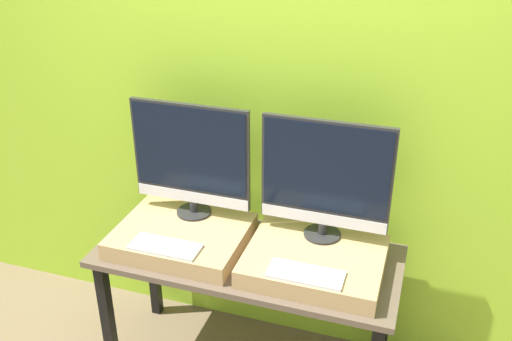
{
  "coord_description": "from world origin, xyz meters",
  "views": [
    {
      "loc": [
        0.71,
        -1.75,
        2.24
      ],
      "look_at": [
        0.0,
        0.43,
        1.08
      ],
      "focal_mm": 40.0,
      "sensor_mm": 36.0,
      "label": 1
    }
  ],
  "objects_px": {
    "monitor_left": "(191,158)",
    "keyboard_left": "(165,246)",
    "monitor_right": "(326,177)",
    "keyboard_right": "(306,274)"
  },
  "relations": [
    {
      "from": "monitor_right",
      "to": "keyboard_right",
      "type": "xyz_separation_m",
      "value": [
        0.0,
        -0.31,
        -0.29
      ]
    },
    {
      "from": "monitor_left",
      "to": "monitor_right",
      "type": "distance_m",
      "value": 0.64
    },
    {
      "from": "keyboard_right",
      "to": "keyboard_left",
      "type": "bearing_deg",
      "value": 180.0
    },
    {
      "from": "monitor_right",
      "to": "keyboard_right",
      "type": "relative_size",
      "value": 1.83
    },
    {
      "from": "monitor_right",
      "to": "keyboard_left",
      "type": "bearing_deg",
      "value": -153.82
    },
    {
      "from": "monitor_left",
      "to": "keyboard_left",
      "type": "xyz_separation_m",
      "value": [
        0.0,
        -0.31,
        -0.29
      ]
    },
    {
      "from": "keyboard_left",
      "to": "keyboard_right",
      "type": "xyz_separation_m",
      "value": [
        0.64,
        0.0,
        0.0
      ]
    },
    {
      "from": "monitor_left",
      "to": "keyboard_left",
      "type": "relative_size",
      "value": 1.83
    },
    {
      "from": "keyboard_left",
      "to": "monitor_right",
      "type": "xyz_separation_m",
      "value": [
        0.64,
        0.31,
        0.29
      ]
    },
    {
      "from": "monitor_right",
      "to": "keyboard_right",
      "type": "distance_m",
      "value": 0.43
    }
  ]
}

